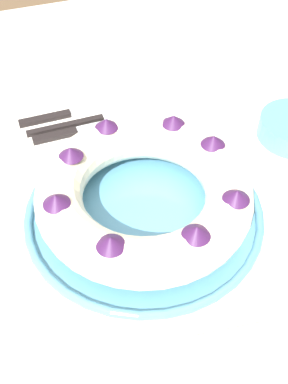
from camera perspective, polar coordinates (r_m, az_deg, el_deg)
name	(u,v)px	position (r m, az deg, el deg)	size (l,w,h in m)	color
dining_table	(133,238)	(0.72, -1.44, -5.80)	(1.40, 1.24, 0.77)	silver
serving_dish	(144,212)	(0.64, 0.00, -2.53)	(0.34, 0.34, 0.02)	#518EB2
bundt_cake	(144,192)	(0.61, 0.00, 0.06)	(0.30, 0.30, 0.08)	beige
fork	(89,120)	(0.81, -7.06, 9.02)	(0.02, 0.19, 0.01)	black
serving_knife	(68,114)	(0.83, -9.59, 9.78)	(0.02, 0.21, 0.01)	black
cake_knife	(75,132)	(0.79, -8.73, 7.59)	(0.02, 0.17, 0.01)	black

